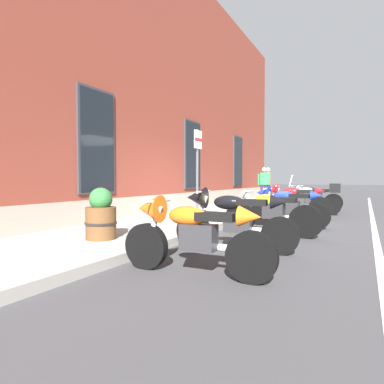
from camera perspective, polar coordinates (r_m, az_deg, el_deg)
The scene contains 15 objects.
ground_plane at distance 9.14m, azimuth 8.21°, elevation -5.31°, with size 140.00×140.00×0.00m, color #38383A.
sidewalk at distance 9.67m, azimuth 0.42°, elevation -4.44°, with size 30.92×2.77×0.15m, color gray.
lane_stripe at distance 8.64m, azimuth 28.79°, elevation -5.98°, with size 30.92×0.12×0.01m, color silver.
brick_pub_facade at distance 12.61m, azimuth -18.12°, elevation 16.83°, with size 24.92×5.96×8.82m.
motorcycle_orange_sport at distance 4.16m, azimuth -0.52°, elevation -6.76°, with size 0.62×2.04×0.99m.
motorcycle_black_sport at distance 5.58m, azimuth 6.48°, elevation -4.16°, with size 0.62×2.06×1.06m.
motorcycle_yellow_naked at distance 7.29m, azimuth 13.28°, elevation -3.47°, with size 0.62×2.10×0.94m.
motorcycle_blue_sport at distance 8.66m, azimuth 15.58°, elevation -2.06°, with size 0.62×2.01×1.02m.
motorcycle_red_sport at distance 10.42m, azimuth 16.82°, elevation -1.27°, with size 0.62×2.08×1.07m.
motorcycle_silver_touring at distance 12.01m, azimuth 19.96°, elevation -0.96°, with size 0.62×2.03×1.34m.
motorcycle_black_naked at distance 13.54m, azimuth 20.08°, elevation -0.95°, with size 0.62×2.05×0.95m.
pedestrian_striped_shirt at distance 15.91m, azimuth 12.23°, elevation 1.59°, with size 0.44×0.59×1.60m.
pedestrian_tan_coat at distance 16.75m, azimuth 12.86°, elevation 1.66°, with size 0.66×0.22×1.62m.
parking_sign at distance 8.24m, azimuth 0.95°, elevation 5.19°, with size 0.36×0.07×2.27m.
barrel_planter at distance 6.03m, azimuth -15.31°, elevation -4.04°, with size 0.55×0.55×0.90m.
Camera 1 is at (-8.55, -3.00, 1.19)m, focal length 31.18 mm.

